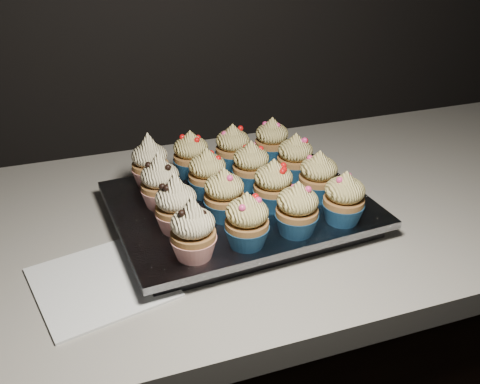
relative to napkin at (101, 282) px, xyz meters
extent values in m
cube|color=beige|center=(0.28, 0.13, -0.02)|extent=(2.44, 0.64, 0.04)
cube|color=white|center=(0.00, 0.00, 0.00)|extent=(0.20, 0.20, 0.00)
cube|color=black|center=(0.24, 0.10, 0.01)|extent=(0.39, 0.31, 0.02)
cube|color=silver|center=(0.24, 0.10, 0.03)|extent=(0.42, 0.34, 0.01)
cone|color=red|center=(0.13, -0.03, 0.05)|extent=(0.06, 0.06, 0.03)
ellipsoid|color=#FFE8B3|center=(0.13, -0.03, 0.09)|extent=(0.06, 0.06, 0.04)
cone|color=#FFE8B3|center=(0.13, -0.03, 0.11)|extent=(0.03, 0.03, 0.03)
cone|color=navy|center=(0.20, -0.02, 0.05)|extent=(0.06, 0.06, 0.03)
ellipsoid|color=#EFD579|center=(0.20, -0.02, 0.09)|extent=(0.06, 0.06, 0.04)
cone|color=#EFD579|center=(0.20, -0.02, 0.11)|extent=(0.03, 0.03, 0.02)
cone|color=navy|center=(0.28, -0.02, 0.05)|extent=(0.06, 0.06, 0.03)
ellipsoid|color=#EFD579|center=(0.28, -0.02, 0.09)|extent=(0.06, 0.06, 0.04)
cone|color=#EFD579|center=(0.28, -0.02, 0.11)|extent=(0.03, 0.03, 0.02)
cone|color=navy|center=(0.36, -0.01, 0.05)|extent=(0.06, 0.06, 0.03)
ellipsoid|color=#EFD579|center=(0.36, -0.01, 0.09)|extent=(0.06, 0.06, 0.04)
cone|color=#EFD579|center=(0.36, -0.01, 0.11)|extent=(0.03, 0.03, 0.02)
cone|color=red|center=(0.12, 0.05, 0.05)|extent=(0.06, 0.06, 0.03)
ellipsoid|color=#FFE8B3|center=(0.12, 0.05, 0.09)|extent=(0.06, 0.06, 0.04)
cone|color=#FFE8B3|center=(0.12, 0.05, 0.11)|extent=(0.03, 0.03, 0.03)
cone|color=navy|center=(0.20, 0.06, 0.05)|extent=(0.06, 0.06, 0.03)
ellipsoid|color=#EFD579|center=(0.20, 0.06, 0.09)|extent=(0.06, 0.06, 0.04)
cone|color=#EFD579|center=(0.20, 0.06, 0.11)|extent=(0.03, 0.03, 0.02)
cone|color=navy|center=(0.28, 0.06, 0.05)|extent=(0.06, 0.06, 0.03)
ellipsoid|color=#EFD579|center=(0.28, 0.06, 0.09)|extent=(0.06, 0.06, 0.04)
cone|color=#EFD579|center=(0.28, 0.06, 0.11)|extent=(0.03, 0.03, 0.02)
cone|color=navy|center=(0.36, 0.07, 0.05)|extent=(0.06, 0.06, 0.03)
ellipsoid|color=#EFD579|center=(0.36, 0.07, 0.09)|extent=(0.06, 0.06, 0.04)
cone|color=#EFD579|center=(0.36, 0.07, 0.11)|extent=(0.03, 0.03, 0.02)
cone|color=red|center=(0.11, 0.13, 0.05)|extent=(0.06, 0.06, 0.03)
ellipsoid|color=#FFE8B3|center=(0.11, 0.13, 0.09)|extent=(0.06, 0.06, 0.04)
cone|color=#FFE8B3|center=(0.11, 0.13, 0.11)|extent=(0.03, 0.03, 0.03)
cone|color=navy|center=(0.19, 0.13, 0.05)|extent=(0.06, 0.06, 0.03)
ellipsoid|color=#EFD579|center=(0.19, 0.13, 0.09)|extent=(0.06, 0.06, 0.04)
cone|color=#EFD579|center=(0.19, 0.13, 0.11)|extent=(0.03, 0.03, 0.02)
cone|color=navy|center=(0.27, 0.14, 0.05)|extent=(0.06, 0.06, 0.03)
ellipsoid|color=#EFD579|center=(0.27, 0.14, 0.09)|extent=(0.06, 0.06, 0.04)
cone|color=#EFD579|center=(0.27, 0.14, 0.11)|extent=(0.03, 0.03, 0.02)
cone|color=navy|center=(0.35, 0.14, 0.05)|extent=(0.06, 0.06, 0.03)
ellipsoid|color=#EFD579|center=(0.35, 0.14, 0.09)|extent=(0.06, 0.06, 0.04)
cone|color=#EFD579|center=(0.35, 0.14, 0.11)|extent=(0.03, 0.03, 0.02)
cone|color=red|center=(0.11, 0.20, 0.05)|extent=(0.06, 0.06, 0.03)
ellipsoid|color=#FFE8B3|center=(0.11, 0.20, 0.09)|extent=(0.06, 0.06, 0.04)
cone|color=#FFE8B3|center=(0.11, 0.20, 0.11)|extent=(0.03, 0.03, 0.03)
cone|color=navy|center=(0.19, 0.21, 0.05)|extent=(0.06, 0.06, 0.03)
ellipsoid|color=#EFD579|center=(0.19, 0.21, 0.09)|extent=(0.06, 0.06, 0.04)
cone|color=#EFD579|center=(0.19, 0.21, 0.11)|extent=(0.03, 0.03, 0.02)
cone|color=navy|center=(0.26, 0.22, 0.05)|extent=(0.06, 0.06, 0.03)
ellipsoid|color=#EFD579|center=(0.26, 0.22, 0.09)|extent=(0.06, 0.06, 0.04)
cone|color=#EFD579|center=(0.26, 0.22, 0.11)|extent=(0.03, 0.03, 0.02)
cone|color=navy|center=(0.34, 0.22, 0.05)|extent=(0.06, 0.06, 0.03)
ellipsoid|color=#EFD579|center=(0.34, 0.22, 0.09)|extent=(0.06, 0.06, 0.04)
cone|color=#EFD579|center=(0.34, 0.22, 0.11)|extent=(0.03, 0.03, 0.02)
camera|label=1|loc=(-0.01, -0.61, 0.46)|focal=40.00mm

